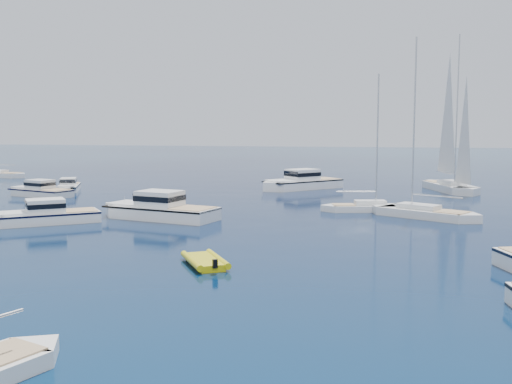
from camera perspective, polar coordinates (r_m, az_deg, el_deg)
ground at (r=25.05m, az=-2.67°, el=-11.17°), size 400.00×400.00×0.00m
motor_cruiser_left at (r=49.47m, az=-19.50°, el=-2.83°), size 9.10×7.91×2.44m
motor_cruiser_centre at (r=49.77m, az=-9.29°, el=-2.50°), size 11.68×6.01×2.94m
motor_cruiser_far_l at (r=68.88m, az=-19.86°, el=-0.38°), size 9.17×5.26×2.30m
motor_cruiser_distant at (r=72.41m, az=4.27°, el=0.28°), size 10.58×10.94×3.06m
motor_cruiser_horizon at (r=73.37m, az=-17.35°, el=0.09°), size 5.03×7.71×1.95m
sailboat_mid_r at (r=51.59m, az=15.55°, el=-2.34°), size 10.35×7.61×15.31m
sailboat_centre at (r=54.31m, az=10.41°, el=-1.79°), size 8.78×4.10×12.50m
sailboat_sails_r at (r=73.66m, az=17.87°, el=0.10°), size 6.99×12.92×18.41m
tender_yellow at (r=32.98m, az=-4.86°, el=-6.92°), size 4.02×4.65×0.95m
tender_grey_far at (r=71.27m, az=-18.51°, el=-0.12°), size 4.34×2.42×0.95m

